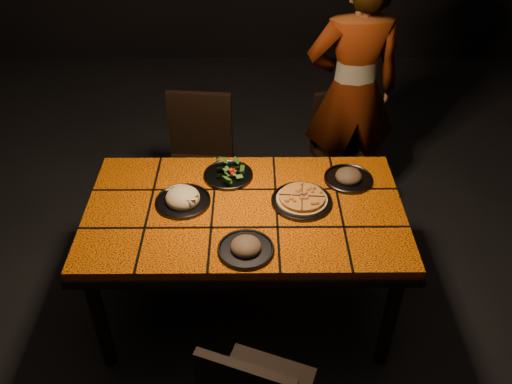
{
  "coord_description": "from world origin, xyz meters",
  "views": [
    {
      "loc": [
        0.04,
        -2.1,
        2.49
      ],
      "look_at": [
        0.06,
        0.04,
        0.82
      ],
      "focal_mm": 38.0,
      "sensor_mm": 36.0,
      "label": 1
    }
  ],
  "objects_px": {
    "diner": "(352,92)",
    "plate_pasta": "(183,199)",
    "dining_table": "(245,220)",
    "chair_far_left": "(199,154)",
    "chair_far_right": "(342,143)",
    "plate_pizza": "(302,200)"
  },
  "relations": [
    {
      "from": "diner",
      "to": "plate_pizza",
      "type": "relative_size",
      "value": 5.46
    },
    {
      "from": "diner",
      "to": "plate_pasta",
      "type": "height_order",
      "value": "diner"
    },
    {
      "from": "chair_far_left",
      "to": "chair_far_right",
      "type": "height_order",
      "value": "chair_far_left"
    },
    {
      "from": "diner",
      "to": "plate_pasta",
      "type": "xyz_separation_m",
      "value": [
        -1.0,
        -1.0,
        -0.08
      ]
    },
    {
      "from": "chair_far_right",
      "to": "diner",
      "type": "relative_size",
      "value": 0.49
    },
    {
      "from": "chair_far_left",
      "to": "plate_pizza",
      "type": "distance_m",
      "value": 1.02
    },
    {
      "from": "dining_table",
      "to": "plate_pasta",
      "type": "bearing_deg",
      "value": 172.11
    },
    {
      "from": "dining_table",
      "to": "diner",
      "type": "xyz_separation_m",
      "value": [
        0.69,
        1.04,
        0.18
      ]
    },
    {
      "from": "chair_far_left",
      "to": "diner",
      "type": "distance_m",
      "value": 1.07
    },
    {
      "from": "dining_table",
      "to": "chair_far_left",
      "type": "relative_size",
      "value": 1.78
    },
    {
      "from": "diner",
      "to": "dining_table",
      "type": "bearing_deg",
      "value": 51.2
    },
    {
      "from": "dining_table",
      "to": "chair_far_right",
      "type": "xyz_separation_m",
      "value": [
        0.65,
        1.02,
        -0.19
      ]
    },
    {
      "from": "diner",
      "to": "plate_pizza",
      "type": "height_order",
      "value": "diner"
    },
    {
      "from": "chair_far_right",
      "to": "diner",
      "type": "height_order",
      "value": "diner"
    },
    {
      "from": "dining_table",
      "to": "diner",
      "type": "bearing_deg",
      "value": 56.66
    },
    {
      "from": "chair_far_left",
      "to": "plate_pizza",
      "type": "relative_size",
      "value": 2.92
    },
    {
      "from": "plate_pizza",
      "to": "plate_pasta",
      "type": "xyz_separation_m",
      "value": [
        -0.6,
        0.0,
        0.01
      ]
    },
    {
      "from": "plate_pizza",
      "to": "plate_pasta",
      "type": "relative_size",
      "value": 1.11
    },
    {
      "from": "diner",
      "to": "plate_pasta",
      "type": "relative_size",
      "value": 6.03
    },
    {
      "from": "chair_far_left",
      "to": "diner",
      "type": "xyz_separation_m",
      "value": [
        0.99,
        0.22,
        0.33
      ]
    },
    {
      "from": "chair_far_left",
      "to": "chair_far_right",
      "type": "relative_size",
      "value": 1.09
    },
    {
      "from": "dining_table",
      "to": "chair_far_left",
      "type": "distance_m",
      "value": 0.89
    }
  ]
}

